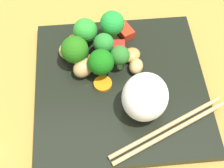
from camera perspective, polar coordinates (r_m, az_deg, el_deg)
The scene contains 19 objects.
ground_plane at distance 57.88cm, azimuth 1.46°, elevation -1.24°, with size 110.00×110.00×2.00cm, color #A48134.
square_plate at distance 56.42cm, azimuth 1.49°, elevation -0.34°, with size 28.52×28.52×1.44cm, color black.
rice_mound at distance 50.51cm, azimuth 5.70°, elevation -2.21°, with size 7.67×7.11×7.24cm, color white.
broccoli_floret_0 at distance 58.69cm, azimuth 0.04°, elevation 10.27°, with size 4.29×4.29×6.43cm.
broccoli_floret_1 at distance 57.09cm, azimuth -1.42°, elevation 6.88°, with size 3.57×3.57×5.02cm.
broccoli_floret_2 at distance 55.25cm, azimuth 1.31°, elevation 4.87°, with size 3.31×3.31×4.97cm.
broccoli_floret_3 at distance 55.81cm, azimuth -6.42°, elevation 5.84°, with size 4.64×4.64×5.97cm.
broccoli_floret_4 at distance 54.31cm, azimuth -1.90°, elevation 3.72°, with size 4.35×4.35×5.51cm.
broccoli_floret_5 at distance 59.21cm, azimuth -4.63°, elevation 9.12°, with size 4.32×4.32×5.18cm.
carrot_slice_0 at distance 61.47cm, azimuth -6.35°, elevation 7.57°, with size 2.36×2.36×0.60cm, color orange.
carrot_slice_1 at distance 58.60cm, azimuth -2.94°, elevation 4.37°, with size 2.46×2.46×0.41cm, color orange.
carrot_slice_2 at distance 55.50cm, azimuth -1.59°, elevation 0.04°, with size 3.07×3.07×0.50cm, color orange.
pepper_chunk_0 at distance 59.16cm, azimuth 1.13°, elevation 6.23°, with size 2.21×2.38×1.77cm, color red.
pepper_chunk_1 at distance 61.80cm, azimuth 2.29°, elevation 8.99°, with size 3.17×2.25×1.54cm, color red.
chicken_piece_0 at distance 56.66cm, azimuth 4.16°, elevation 3.08°, with size 2.97×2.37×2.13cm, color tan.
chicken_piece_1 at distance 58.95cm, azimuth -7.50°, elevation 5.66°, with size 3.58×3.33×2.20cm, color tan.
chicken_piece_2 at distance 58.15cm, azimuth 3.35°, elevation 4.99°, with size 3.26×2.87×1.94cm, color #BB8745.
chicken_piece_3 at distance 56.01cm, azimuth -4.97°, elevation 2.81°, with size 3.84×3.06×2.99cm, color tan.
chopstick_pair at distance 52.08cm, azimuth 9.67°, elevation -7.74°, with size 10.77×19.00×0.70cm.
Camera 1 is at (-29.93, 2.83, 48.46)cm, focal length 53.22 mm.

